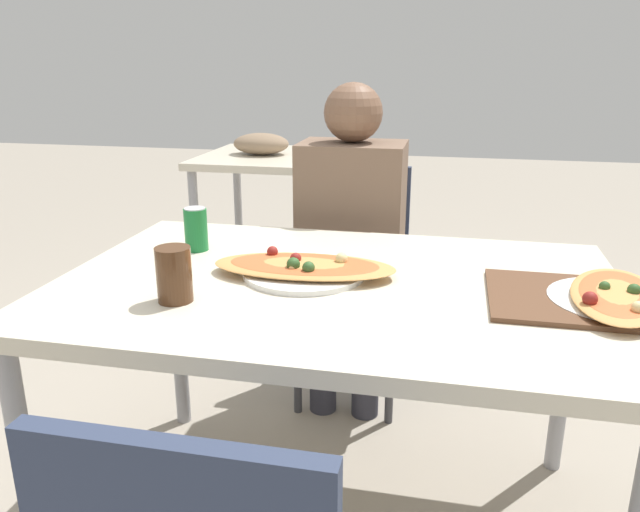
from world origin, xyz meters
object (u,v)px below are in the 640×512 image
at_px(pizza_main, 304,268).
at_px(soda_can, 196,229).
at_px(dining_table, 337,305).
at_px(person_seated, 351,224).
at_px(pizza_second, 616,297).
at_px(drink_glass, 174,274).
at_px(chair_far_seated, 355,267).

height_order(pizza_main, soda_can, soda_can).
xyz_separation_m(dining_table, person_seated, (-0.08, 0.68, 0.03)).
bearing_deg(pizza_second, person_seated, 135.80).
height_order(person_seated, pizza_second, person_seated).
height_order(pizza_main, drink_glass, drink_glass).
xyz_separation_m(chair_far_seated, person_seated, (-0.00, -0.11, 0.20)).
height_order(person_seated, soda_can, person_seated).
height_order(soda_can, drink_glass, drink_glass).
bearing_deg(pizza_main, dining_table, -15.85).
height_order(chair_far_seated, pizza_main, chair_far_seated).
height_order(chair_far_seated, pizza_second, chair_far_seated).
height_order(person_seated, pizza_main, person_seated).
bearing_deg(pizza_main, drink_glass, -136.51).
distance_m(soda_can, drink_glass, 0.40).
relative_size(person_seated, pizza_second, 2.90).
xyz_separation_m(chair_far_seated, pizza_main, (-0.01, -0.77, 0.25)).
xyz_separation_m(person_seated, pizza_main, (-0.01, -0.65, 0.05)).
bearing_deg(chair_far_seated, person_seated, 90.00).
relative_size(person_seated, soda_can, 9.56).
relative_size(person_seated, drink_glass, 9.34).
distance_m(chair_far_seated, drink_glass, 1.07).
distance_m(drink_glass, pizza_second, 1.00).
bearing_deg(dining_table, pizza_main, 164.15).
bearing_deg(pizza_main, soda_can, 157.61).
xyz_separation_m(dining_table, drink_glass, (-0.34, -0.21, 0.13)).
relative_size(dining_table, drink_glass, 10.91).
xyz_separation_m(chair_far_seated, soda_can, (-0.37, -0.62, 0.29)).
xyz_separation_m(chair_far_seated, drink_glass, (-0.26, -1.00, 0.30)).
height_order(pizza_main, pizza_second, pizza_main).
height_order(dining_table, soda_can, soda_can).
bearing_deg(drink_glass, soda_can, 105.84).
bearing_deg(drink_glass, dining_table, 31.66).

